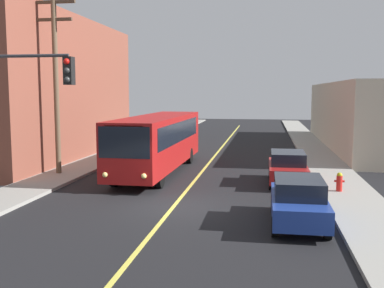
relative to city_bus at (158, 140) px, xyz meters
name	(u,v)px	position (x,y,z in m)	size (l,w,h in m)	color
ground_plane	(174,206)	(2.42, -7.55, -1.82)	(120.00, 120.00, 0.00)	black
sidewalk_left	(94,162)	(-4.83, 2.45, -1.74)	(2.50, 90.00, 0.15)	gray
sidewalk_right	(328,168)	(9.67, 2.45, -1.74)	(2.50, 90.00, 0.15)	gray
lane_stripe_center	(215,155)	(2.42, 7.45, -1.81)	(0.16, 60.00, 0.01)	#D8CC4C
building_left_brick	(19,89)	(-11.08, 4.72, 2.94)	(10.00, 19.26, 9.51)	brown
city_bus	(158,140)	(0.00, 0.00, 0.00)	(2.77, 12.20, 3.20)	maroon
parked_car_blue	(298,200)	(7.14, -9.33, -0.98)	(1.82, 4.40, 1.62)	navy
parked_car_red	(288,167)	(7.09, -2.29, -0.98)	(1.83, 4.40, 1.62)	maroon
utility_pole_near	(56,74)	(-5.13, -1.91, 3.67)	(2.40, 0.28, 9.69)	brown
traffic_signal_left_corner	(19,99)	(-2.99, -9.39, 2.49)	(3.75, 0.48, 6.00)	#2D2D33
fire_hydrant	(339,182)	(9.27, -4.27, -1.23)	(0.44, 0.26, 0.84)	red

